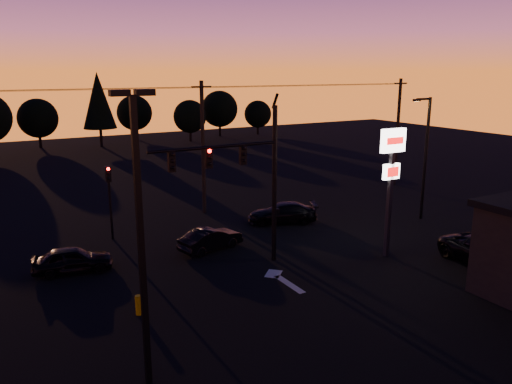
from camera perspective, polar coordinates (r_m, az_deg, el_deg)
ground at (r=22.55m, az=4.18°, el=-11.64°), size 120.00×120.00×0.00m
lane_arrow at (r=24.06m, az=2.95°, el=-9.91°), size 1.20×3.10×0.01m
traffic_signal_mast at (r=24.20m, az=-1.08°, el=2.51°), size 6.79×0.52×8.58m
secondary_signal at (r=29.85m, az=-16.40°, el=0.02°), size 0.30×0.31×4.35m
parking_lot_light at (r=15.06m, az=-13.14°, el=-3.55°), size 1.25×0.30×9.14m
pylon_sign at (r=26.46m, az=15.24°, el=2.94°), size 1.50×0.28×6.80m
streetlight at (r=34.22m, az=18.74°, el=4.22°), size 1.55×0.35×8.00m
utility_pole_1 at (r=34.04m, az=-6.08°, el=5.12°), size 1.40×0.26×9.00m
utility_pole_2 at (r=44.36m, az=15.86°, el=6.67°), size 1.40×0.26×9.00m
power_wires at (r=33.68m, az=-6.26°, el=11.82°), size 36.00×1.22×0.07m
bollard at (r=21.23m, az=-13.26°, el=-12.47°), size 0.27×0.27×0.82m
tree_3 at (r=69.50m, az=-23.66°, el=7.73°), size 4.95×4.95×6.22m
tree_4 at (r=67.52m, az=-17.57°, el=9.95°), size 4.18×4.18×9.50m
tree_5 at (r=73.98m, az=-13.72°, el=8.78°), size 4.95×4.95×6.22m
tree_6 at (r=70.32m, az=-7.57°, el=8.55°), size 4.54×4.54×5.71m
tree_7 at (r=75.43m, az=-4.19°, el=9.45°), size 5.36×5.36×6.74m
tree_8 at (r=77.40m, az=0.21°, el=8.90°), size 4.12×4.12×5.19m
car_left at (r=26.20m, az=-20.21°, el=-7.26°), size 3.98×2.20×1.28m
car_mid at (r=27.72m, az=-5.18°, el=-5.36°), size 3.91×2.15×1.22m
car_right at (r=32.44m, az=3.03°, el=-2.39°), size 4.83×3.46×1.30m
suv_parked at (r=27.79m, az=25.11°, el=-6.37°), size 2.96×5.41×1.44m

